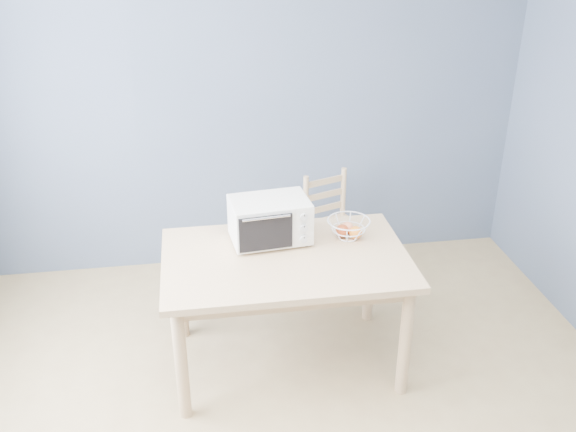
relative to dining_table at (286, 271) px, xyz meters
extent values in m
cube|color=slate|center=(-0.04, 1.34, 0.65)|extent=(4.00, 0.01, 2.60)
cube|color=#E3B888|center=(0.00, 0.00, 0.08)|extent=(1.40, 0.90, 0.04)
cylinder|color=#E3B888|center=(-0.62, -0.37, -0.29)|extent=(0.07, 0.07, 0.71)
cylinder|color=#E3B888|center=(0.62, -0.37, -0.29)|extent=(0.07, 0.07, 0.71)
cylinder|color=#E3B888|center=(-0.62, 0.37, -0.29)|extent=(0.07, 0.07, 0.71)
cylinder|color=#E3B888|center=(0.62, 0.37, -0.29)|extent=(0.07, 0.07, 0.71)
cube|color=silver|center=(-0.06, 0.20, 0.24)|extent=(0.48, 0.35, 0.25)
cube|color=black|center=(-0.12, 0.19, 0.24)|extent=(0.32, 0.29, 0.20)
cube|color=black|center=(-0.11, 0.03, 0.24)|extent=(0.31, 0.04, 0.21)
cylinder|color=silver|center=(-0.11, 0.02, 0.34)|extent=(0.27, 0.04, 0.01)
cube|color=silver|center=(0.11, 0.07, 0.24)|extent=(0.12, 0.02, 0.23)
cylinder|color=black|center=(-0.24, 0.06, 0.11)|extent=(0.02, 0.02, 0.02)
cylinder|color=black|center=(0.14, 0.10, 0.11)|extent=(0.02, 0.02, 0.02)
cylinder|color=black|center=(-0.27, 0.29, 0.11)|extent=(0.02, 0.02, 0.02)
cylinder|color=black|center=(0.11, 0.33, 0.11)|extent=(0.02, 0.02, 0.02)
cylinder|color=silver|center=(0.11, 0.05, 0.31)|extent=(0.05, 0.02, 0.04)
cylinder|color=silver|center=(0.11, 0.05, 0.24)|extent=(0.05, 0.02, 0.04)
cylinder|color=silver|center=(0.11, 0.05, 0.17)|extent=(0.05, 0.02, 0.04)
torus|color=white|center=(0.40, 0.16, 0.22)|extent=(0.33, 0.33, 0.01)
torus|color=white|center=(0.40, 0.16, 0.16)|extent=(0.26, 0.26, 0.01)
torus|color=white|center=(0.40, 0.16, 0.11)|extent=(0.15, 0.15, 0.01)
sphere|color=red|center=(0.37, 0.17, 0.15)|extent=(0.08, 0.08, 0.08)
sphere|color=orange|center=(0.44, 0.14, 0.15)|extent=(0.08, 0.08, 0.08)
sphere|color=#FB9061|center=(0.41, 0.21, 0.14)|extent=(0.08, 0.08, 0.08)
cube|color=#E3B888|center=(0.51, 0.90, -0.23)|extent=(0.48, 0.48, 0.03)
cylinder|color=#E3B888|center=(0.41, 0.69, -0.45)|extent=(0.04, 0.04, 0.40)
cylinder|color=#E3B888|center=(0.72, 0.81, -0.45)|extent=(0.04, 0.04, 0.40)
cylinder|color=#E3B888|center=(0.30, 1.00, -0.45)|extent=(0.04, 0.04, 0.40)
cylinder|color=#E3B888|center=(0.60, 1.11, -0.45)|extent=(0.04, 0.04, 0.40)
cylinder|color=#E3B888|center=(0.30, 1.00, -0.04)|extent=(0.04, 0.04, 0.40)
cylinder|color=#E3B888|center=(0.60, 1.11, -0.04)|extent=(0.04, 0.04, 0.40)
cube|color=#E3B888|center=(0.45, 1.05, -0.13)|extent=(0.31, 0.13, 0.04)
cube|color=#E3B888|center=(0.45, 1.05, -0.02)|extent=(0.31, 0.13, 0.04)
cube|color=#E3B888|center=(0.45, 1.05, 0.09)|extent=(0.31, 0.13, 0.04)
camera|label=1|loc=(-0.48, -3.13, 1.92)|focal=40.00mm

